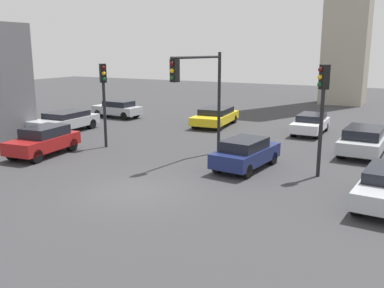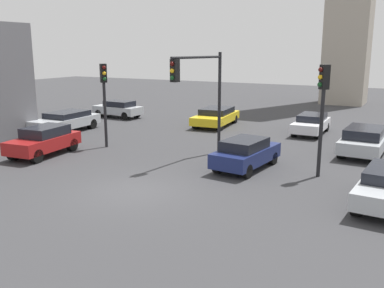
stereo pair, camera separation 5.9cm
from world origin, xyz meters
name	(u,v)px [view 1 (the left image)]	position (x,y,z in m)	size (l,w,h in m)	color
ground_plane	(134,191)	(0.00, 0.00, 0.00)	(104.11, 104.11, 0.00)	#38383A
traffic_light_0	(199,83)	(-0.03, 5.46, 3.75)	(0.79, 3.95, 5.20)	black
traffic_light_2	(104,89)	(-5.83, 5.47, 3.22)	(0.48, 0.45, 4.58)	black
traffic_light_3	(322,99)	(5.78, 5.36, 3.31)	(0.47, 0.47, 4.73)	black
car_0	(364,140)	(7.01, 10.52, 0.76)	(2.13, 4.83, 1.43)	#ADB2B7
car_1	(65,121)	(-11.14, 7.78, 0.73)	(2.29, 4.86, 1.31)	#ADB2B7
car_3	(215,116)	(-3.35, 14.50, 0.68)	(2.57, 4.93, 1.26)	yellow
car_4	(311,123)	(3.31, 14.71, 0.68)	(1.76, 4.21, 1.26)	silver
car_5	(117,109)	(-11.76, 14.11, 0.72)	(3.97, 1.80, 1.34)	#ADB2B7
car_6	(44,140)	(-7.42, 2.50, 0.78)	(2.13, 4.12, 1.48)	maroon
car_7	(246,153)	(2.61, 5.02, 0.74)	(2.08, 4.07, 1.41)	navy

